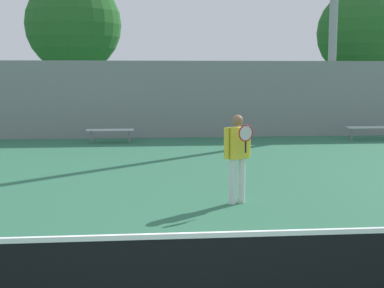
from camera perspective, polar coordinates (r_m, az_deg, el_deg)
tennis_net at (r=5.25m, az=-2.07°, el=-14.56°), size 12.38×0.09×0.99m
tennis_player at (r=10.14m, az=4.87°, el=-1.01°), size 0.54×0.50×1.70m
bench_courtside_far at (r=19.09m, az=-8.72°, el=1.42°), size 1.66×0.40×0.49m
bench_adjacent_court at (r=20.80m, az=18.51°, el=1.63°), size 1.78×0.40×0.49m
back_fence at (r=20.35m, az=-4.49°, el=4.75°), size 32.15×0.06×2.92m
tree_green_tall at (r=26.16m, az=17.75°, el=11.16°), size 4.14×4.14×6.33m
tree_green_broad at (r=26.64m, az=-12.53°, el=12.26°), size 4.53×4.53×6.98m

